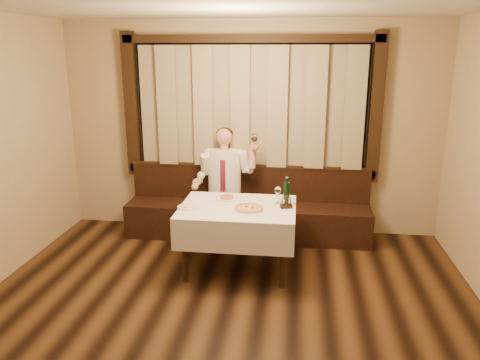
# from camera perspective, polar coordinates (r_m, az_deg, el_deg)

# --- Properties ---
(room) EXTENTS (5.01, 6.01, 2.81)m
(room) POSITION_cam_1_polar(r_m,az_deg,el_deg) (4.26, -1.57, 3.11)
(room) COLOR black
(room) RESTS_ON ground
(banquette) EXTENTS (3.20, 0.61, 0.94)m
(banquette) POSITION_cam_1_polar(r_m,az_deg,el_deg) (6.26, 0.94, -4.05)
(banquette) COLOR black
(banquette) RESTS_ON ground
(dining_table) EXTENTS (1.27, 0.97, 0.76)m
(dining_table) POSITION_cam_1_polar(r_m,az_deg,el_deg) (5.19, -0.28, -4.31)
(dining_table) COLOR black
(dining_table) RESTS_ON ground
(pizza) EXTENTS (0.33, 0.33, 0.03)m
(pizza) POSITION_cam_1_polar(r_m,az_deg,el_deg) (5.05, 1.09, -3.47)
(pizza) COLOR white
(pizza) RESTS_ON dining_table
(pasta_red) EXTENTS (0.25, 0.25, 0.09)m
(pasta_red) POSITION_cam_1_polar(r_m,az_deg,el_deg) (5.39, -1.60, -1.96)
(pasta_red) COLOR white
(pasta_red) RESTS_ON dining_table
(pasta_cream) EXTENTS (0.24, 0.24, 0.08)m
(pasta_cream) POSITION_cam_1_polar(r_m,az_deg,el_deg) (5.13, -6.34, -3.02)
(pasta_cream) COLOR white
(pasta_cream) RESTS_ON dining_table
(green_bottle) EXTENTS (0.07, 0.07, 0.32)m
(green_bottle) POSITION_cam_1_polar(r_m,az_deg,el_deg) (5.19, 5.70, -1.59)
(green_bottle) COLOR #0E441D
(green_bottle) RESTS_ON dining_table
(table_wine_glass) EXTENTS (0.07, 0.07, 0.20)m
(table_wine_glass) POSITION_cam_1_polar(r_m,az_deg,el_deg) (5.22, 4.63, -1.35)
(table_wine_glass) COLOR white
(table_wine_glass) RESTS_ON dining_table
(cruet_caddy) EXTENTS (0.14, 0.10, 0.14)m
(cruet_caddy) POSITION_cam_1_polar(r_m,az_deg,el_deg) (5.11, 5.64, -2.90)
(cruet_caddy) COLOR black
(cruet_caddy) RESTS_ON dining_table
(seated_man) EXTENTS (0.81, 0.61, 1.46)m
(seated_man) POSITION_cam_1_polar(r_m,az_deg,el_deg) (6.06, -1.95, 0.51)
(seated_man) COLOR black
(seated_man) RESTS_ON ground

